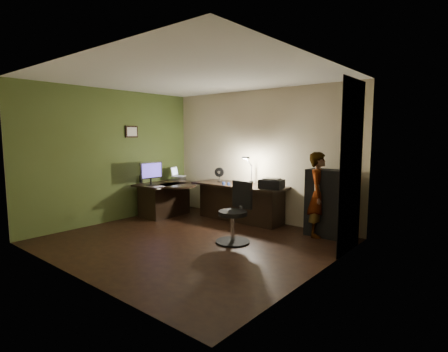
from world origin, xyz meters
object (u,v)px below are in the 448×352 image
Objects in this scene: desk_left at (166,199)px; monitor at (151,177)px; desk_right at (239,203)px; person at (319,195)px; office_chair at (233,213)px; cabinet at (330,203)px.

desk_left is 0.66m from monitor.
desk_left is at bearing -157.08° from desk_right.
person is at bearing 20.80° from monitor.
monitor is at bearing 95.42° from person.
person is (0.92, 1.27, 0.24)m from office_chair.
desk_right is at bearing 129.15° from office_chair.
desk_right reaches higher than desk_left.
desk_right is 1.51m from office_chair.
cabinet is 0.79× the size of person.
office_chair is 1.58m from person.
monitor is 0.54× the size of office_chair.
person is at bearing 59.70° from office_chair.
office_chair is (0.83, -1.25, 0.12)m from desk_right.
monitor is (-0.02, -0.38, 0.54)m from desk_left.
person reaches higher than cabinet.
person reaches higher than monitor.
office_chair reaches higher than desk_left.
monitor is 3.46m from person.
cabinet is 1.75m from office_chair.
monitor is (-3.46, -1.16, 0.31)m from cabinet.
monitor is at bearing -146.54° from desk_right.
office_chair is (-1.08, -1.37, -0.09)m from cabinet.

